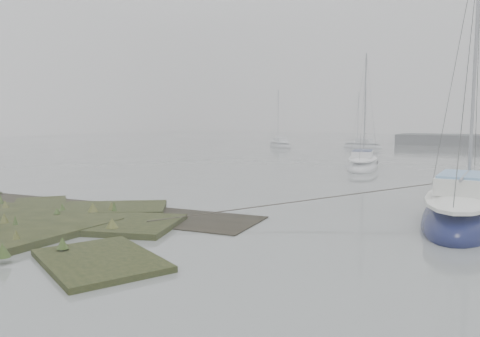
% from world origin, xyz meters
% --- Properties ---
extents(ground, '(160.00, 160.00, 0.00)m').
position_xyz_m(ground, '(0.00, 30.00, 0.00)').
color(ground, slate).
rests_on(ground, ground).
extents(sailboat_main, '(2.75, 7.94, 11.13)m').
position_xyz_m(sailboat_main, '(8.06, 9.15, 0.34)').
color(sailboat_main, '#0E133D').
rests_on(sailboat_main, ground).
extents(sailboat_white, '(3.18, 6.55, 8.86)m').
position_xyz_m(sailboat_white, '(0.45, 24.42, 0.27)').
color(sailboat_white, silver).
rests_on(sailboat_white, ground).
extents(sailboat_far_a, '(5.31, 5.20, 7.90)m').
position_xyz_m(sailboat_far_a, '(-15.50, 45.25, 0.24)').
color(sailboat_far_a, '#A7ACB0').
rests_on(sailboat_far_a, ground).
extents(sailboat_far_c, '(5.46, 2.94, 7.34)m').
position_xyz_m(sailboat_far_c, '(-5.93, 48.47, 0.23)').
color(sailboat_far_c, silver).
rests_on(sailboat_far_c, ground).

